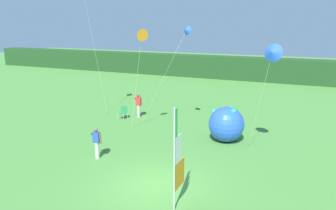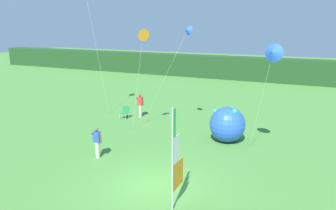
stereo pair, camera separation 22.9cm
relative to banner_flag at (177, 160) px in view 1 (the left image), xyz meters
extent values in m
plane|color=#478438|center=(-1.54, 1.20, -1.88)|extent=(120.00, 120.00, 0.00)
cube|color=#1E421E|center=(-1.54, 29.72, -0.53)|extent=(80.00, 2.40, 2.69)
cylinder|color=#B7B7BC|center=(0.00, -0.29, 0.08)|extent=(0.06, 0.06, 3.92)
cube|color=orange|center=(0.00, 0.22, -0.65)|extent=(0.02, 0.97, 1.04)
cube|color=white|center=(0.00, 0.04, 0.39)|extent=(0.02, 0.60, 1.04)
cube|color=green|center=(0.00, -0.15, 1.44)|extent=(0.02, 0.23, 1.04)
cylinder|color=#B7B2A3|center=(-7.14, 10.17, -1.44)|extent=(0.22, 0.22, 0.88)
cube|color=red|center=(-7.14, 10.17, -0.67)|extent=(0.36, 0.20, 0.64)
sphere|color=brown|center=(-7.14, 10.17, -0.24)|extent=(0.20, 0.20, 0.20)
cylinder|color=brown|center=(-7.37, 10.23, -0.58)|extent=(0.09, 0.48, 0.42)
cylinder|color=brown|center=(-6.91, 10.18, -0.68)|extent=(0.09, 0.14, 0.56)
cylinder|color=#B7B2A3|center=(-5.45, 2.64, -1.46)|extent=(0.22, 0.22, 0.84)
cube|color=#284CA8|center=(-5.45, 2.64, -0.75)|extent=(0.36, 0.20, 0.56)
sphere|color=brown|center=(-5.45, 2.64, -0.35)|extent=(0.20, 0.20, 0.20)
cylinder|color=brown|center=(-5.68, 2.70, -0.70)|extent=(0.09, 0.48, 0.42)
cylinder|color=brown|center=(-5.22, 2.65, -0.80)|extent=(0.09, 0.14, 0.56)
sphere|color=blue|center=(-0.07, 7.72, -0.85)|extent=(2.05, 2.05, 2.05)
sphere|color=#23B2C6|center=(0.36, 7.46, 0.04)|extent=(0.29, 0.29, 0.29)
sphere|color=#23B2C6|center=(-0.02, 8.39, -0.07)|extent=(0.29, 0.29, 0.29)
sphere|color=#23B2C6|center=(-0.86, 7.92, -0.23)|extent=(0.29, 0.29, 0.29)
cylinder|color=#BCBCC1|center=(-8.21, 9.04, -1.67)|extent=(0.03, 0.03, 0.42)
cylinder|color=#BCBCC1|center=(-7.73, 9.04, -1.67)|extent=(0.03, 0.03, 0.42)
cylinder|color=#BCBCC1|center=(-8.21, 9.52, -1.67)|extent=(0.03, 0.03, 0.42)
cylinder|color=#BCBCC1|center=(-7.73, 9.52, -1.67)|extent=(0.03, 0.03, 0.42)
cube|color=#237F42|center=(-7.97, 9.28, -1.44)|extent=(0.48, 0.48, 0.03)
cube|color=#237F42|center=(-7.97, 9.52, -1.21)|extent=(0.48, 0.03, 0.44)
cylinder|color=brown|center=(-9.71, 9.96, -1.84)|extent=(0.03, 0.03, 0.08)
cylinder|color=silver|center=(-9.84, 8.84, 3.44)|extent=(0.27, 2.25, 10.64)
cylinder|color=brown|center=(1.29, 7.57, -1.84)|extent=(0.03, 0.03, 0.08)
cylinder|color=silver|center=(1.82, 6.84, 0.80)|extent=(1.08, 1.48, 5.35)
cone|color=blue|center=(2.35, 6.11, 3.47)|extent=(0.99, 0.72, 0.94)
cylinder|color=brown|center=(-6.27, 7.57, -1.84)|extent=(0.03, 0.03, 0.08)
cylinder|color=silver|center=(-5.62, 7.17, 1.14)|extent=(1.32, 0.82, 6.04)
cone|color=orange|center=(-4.97, 6.77, 4.16)|extent=(0.67, 0.77, 0.73)
cylinder|color=brown|center=(-6.32, 9.15, -1.84)|extent=(0.03, 0.03, 0.08)
cylinder|color=silver|center=(-4.67, 8.98, 1.26)|extent=(3.32, 0.35, 6.28)
cone|color=blue|center=(-3.01, 8.81, 4.40)|extent=(0.67, 0.54, 0.62)
camera|label=1|loc=(4.20, -10.47, 4.86)|focal=35.75mm
camera|label=2|loc=(4.41, -10.37, 4.86)|focal=35.75mm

